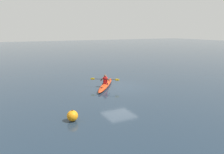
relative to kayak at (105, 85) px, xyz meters
The scene contains 4 objects.
ground_plane 1.16m from the kayak, 151.16° to the left, with size 160.00×160.00×0.00m, color #1E2D3D.
kayak is the anchor object (origin of this frame).
kayaker 0.49m from the kayak, 53.01° to the left, with size 1.99×1.51×0.75m.
mooring_buoy_orange_mid 7.18m from the kayak, 50.77° to the left, with size 0.58×0.58×0.62m.
Camera 1 is at (8.55, 15.45, 4.69)m, focal length 34.92 mm.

